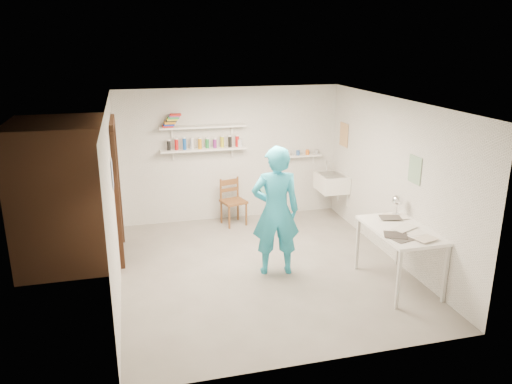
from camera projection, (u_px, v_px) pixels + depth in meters
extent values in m
cube|color=slate|center=(263.00, 269.00, 7.26)|extent=(4.00, 4.50, 0.02)
cube|color=silver|center=(264.00, 102.00, 6.54)|extent=(4.00, 4.50, 0.02)
cube|color=silver|center=(230.00, 154.00, 8.99)|extent=(4.00, 0.02, 2.40)
cube|color=silver|center=(324.00, 256.00, 4.81)|extent=(4.00, 0.02, 2.40)
cube|color=silver|center=(113.00, 201.00, 6.43)|extent=(0.02, 4.50, 2.40)
cube|color=silver|center=(394.00, 180.00, 7.38)|extent=(0.02, 4.50, 2.40)
cube|color=black|center=(117.00, 193.00, 7.46)|extent=(0.02, 0.90, 2.00)
cube|color=brown|center=(66.00, 193.00, 7.28)|extent=(1.40, 1.50, 2.10)
cube|color=brown|center=(112.00, 123.00, 7.15)|extent=(0.06, 1.05, 0.10)
cube|color=brown|center=(118.00, 203.00, 7.00)|extent=(0.06, 0.10, 2.00)
cube|color=brown|center=(118.00, 183.00, 7.93)|extent=(0.06, 0.10, 2.00)
cube|color=white|center=(204.00, 149.00, 8.71)|extent=(1.50, 0.22, 0.03)
cube|color=white|center=(203.00, 127.00, 8.59)|extent=(1.50, 0.22, 0.03)
cube|color=white|center=(303.00, 156.00, 9.25)|extent=(0.70, 0.14, 0.03)
cube|color=#334C7F|center=(112.00, 174.00, 6.37)|extent=(0.01, 0.28, 0.36)
cube|color=#995933|center=(344.00, 135.00, 8.94)|extent=(0.01, 0.34, 0.42)
cube|color=#3F724C|center=(415.00, 170.00, 6.78)|extent=(0.01, 0.30, 0.38)
cube|color=white|center=(332.00, 183.00, 9.04)|extent=(0.48, 0.60, 0.30)
imported|color=#269FBE|center=(276.00, 211.00, 6.89)|extent=(0.73, 0.53, 1.85)
cylinder|color=beige|center=(269.00, 186.00, 7.00)|extent=(0.33, 0.08, 0.33)
cube|color=brown|center=(234.00, 202.00, 8.86)|extent=(0.48, 0.47, 0.85)
cube|color=white|center=(399.00, 257.00, 6.68)|extent=(0.73, 1.22, 0.82)
sphere|color=white|center=(397.00, 200.00, 7.00)|extent=(0.15, 0.15, 0.15)
cylinder|color=black|center=(167.00, 146.00, 8.53)|extent=(0.06, 0.06, 0.17)
cylinder|color=red|center=(175.00, 145.00, 8.56)|extent=(0.06, 0.06, 0.17)
cylinder|color=blue|center=(183.00, 145.00, 8.60)|extent=(0.06, 0.06, 0.17)
cylinder|color=white|center=(192.00, 144.00, 8.63)|extent=(0.06, 0.06, 0.17)
cylinder|color=orange|center=(200.00, 144.00, 8.66)|extent=(0.06, 0.06, 0.17)
cylinder|color=#268C3F|center=(208.00, 143.00, 8.70)|extent=(0.06, 0.06, 0.17)
cylinder|color=#8C268C|center=(215.00, 143.00, 8.73)|extent=(0.06, 0.06, 0.17)
cylinder|color=gold|center=(223.00, 143.00, 8.76)|extent=(0.06, 0.06, 0.17)
cylinder|color=black|center=(231.00, 142.00, 8.80)|extent=(0.06, 0.06, 0.17)
cylinder|color=red|center=(239.00, 142.00, 8.83)|extent=(0.06, 0.06, 0.17)
cube|color=red|center=(168.00, 126.00, 8.44)|extent=(0.18, 0.14, 0.03)
cube|color=#1933A5|center=(169.00, 125.00, 8.44)|extent=(0.18, 0.14, 0.03)
cube|color=orange|center=(170.00, 123.00, 8.43)|extent=(0.18, 0.14, 0.03)
cube|color=black|center=(171.00, 121.00, 8.43)|extent=(0.18, 0.14, 0.03)
cube|color=yellow|center=(172.00, 120.00, 8.43)|extent=(0.18, 0.14, 0.03)
cube|color=#338C4C|center=(173.00, 118.00, 8.42)|extent=(0.18, 0.14, 0.03)
cube|color=#8C3F8C|center=(174.00, 116.00, 8.42)|extent=(0.18, 0.14, 0.03)
cube|color=red|center=(176.00, 114.00, 8.41)|extent=(0.18, 0.14, 0.03)
cylinder|color=silver|center=(292.00, 153.00, 9.19)|extent=(0.07, 0.07, 0.09)
cylinder|color=#335999|center=(299.00, 153.00, 9.22)|extent=(0.07, 0.07, 0.09)
cylinder|color=orange|center=(306.00, 152.00, 9.25)|extent=(0.07, 0.07, 0.09)
cylinder|color=#999999|center=(313.00, 152.00, 9.29)|extent=(0.07, 0.07, 0.09)
cube|color=silver|center=(401.00, 228.00, 6.56)|extent=(0.30, 0.22, 0.00)
cube|color=#4C4742|center=(401.00, 228.00, 6.56)|extent=(0.30, 0.22, 0.00)
cube|color=beige|center=(401.00, 228.00, 6.56)|extent=(0.30, 0.22, 0.00)
cube|color=#383330|center=(401.00, 227.00, 6.56)|extent=(0.30, 0.22, 0.00)
cube|color=silver|center=(401.00, 227.00, 6.56)|extent=(0.30, 0.22, 0.00)
cube|color=silver|center=(401.00, 227.00, 6.56)|extent=(0.30, 0.22, 0.00)
cube|color=#4C4742|center=(401.00, 227.00, 6.55)|extent=(0.30, 0.22, 0.00)
cube|color=beige|center=(401.00, 226.00, 6.55)|extent=(0.30, 0.22, 0.00)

